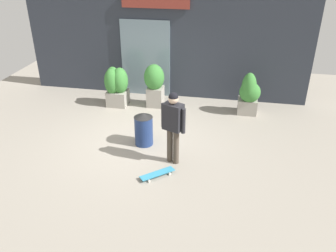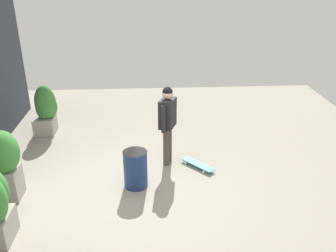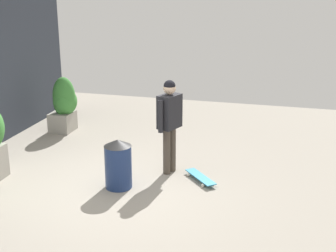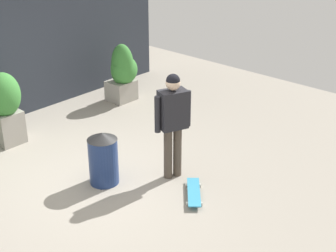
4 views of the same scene
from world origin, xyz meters
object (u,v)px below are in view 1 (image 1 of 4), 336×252
skateboard (157,174)px  planter_box_mid (116,85)px  planter_box_right (155,82)px  planter_box_left (248,93)px  trash_bin (144,129)px  skateboarder (173,121)px

skateboard → planter_box_mid: (-1.98, 3.32, 0.59)m
planter_box_right → planter_box_mid: planter_box_right is taller
planter_box_right → planter_box_left: bearing=-0.9°
planter_box_right → planter_box_mid: (-1.13, -0.17, -0.09)m
skateboard → trash_bin: 1.44m
planter_box_left → planter_box_right: bearing=179.1°
skateboard → planter_box_left: 3.96m
planter_box_left → trash_bin: bearing=-138.3°
trash_bin → planter_box_left: bearing=41.7°
trash_bin → planter_box_mid: bearing=123.5°
skateboard → planter_box_right: (-0.84, 3.49, 0.69)m
planter_box_right → planter_box_mid: size_ratio=1.10×
skateboard → trash_bin: size_ratio=0.84×
skateboarder → skateboard: skateboarder is taller
skateboard → planter_box_left: planter_box_left is taller
skateboard → planter_box_right: 3.66m
planter_box_left → planter_box_mid: bearing=-178.1°
skateboard → trash_bin: (-0.61, 1.25, 0.36)m
skateboarder → trash_bin: (-0.83, 0.64, -0.60)m
skateboard → planter_box_right: bearing=-117.9°
planter_box_right → trash_bin: 2.28m
skateboard → planter_box_mid: size_ratio=0.59×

